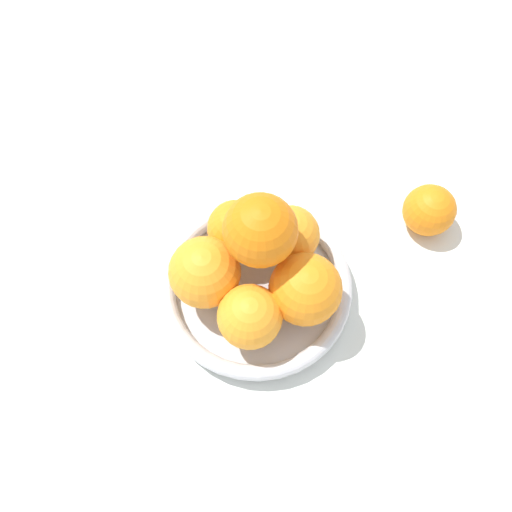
# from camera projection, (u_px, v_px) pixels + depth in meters

# --- Properties ---
(ground_plane) EXTENTS (4.00, 4.00, 0.00)m
(ground_plane) POSITION_uv_depth(u_px,v_px,m) (256.00, 292.00, 0.63)
(ground_plane) COLOR silver
(fruit_bowl) EXTENTS (0.24, 0.24, 0.03)m
(fruit_bowl) POSITION_uv_depth(u_px,v_px,m) (256.00, 287.00, 0.62)
(fruit_bowl) COLOR silver
(fruit_bowl) RESTS_ON ground_plane
(orange_pile) EXTENTS (0.18, 0.19, 0.14)m
(orange_pile) POSITION_uv_depth(u_px,v_px,m) (257.00, 264.00, 0.56)
(orange_pile) COLOR orange
(orange_pile) RESTS_ON fruit_bowl
(stray_orange) EXTENTS (0.07, 0.07, 0.07)m
(stray_orange) POSITION_uv_depth(u_px,v_px,m) (431.00, 213.00, 0.64)
(stray_orange) COLOR orange
(stray_orange) RESTS_ON ground_plane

